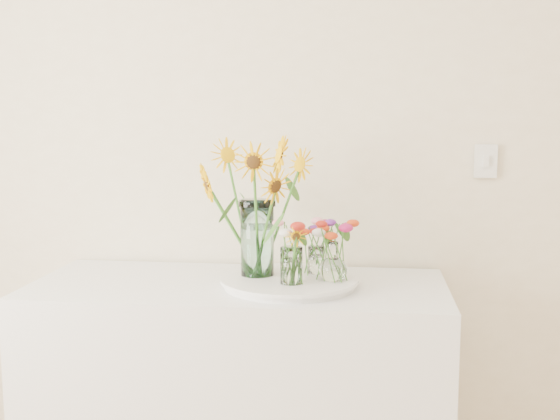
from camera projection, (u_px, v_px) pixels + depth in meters
The scene contains 10 objects.
counter at pixel (239, 409), 2.44m from camera, with size 1.40×0.60×0.90m, color white.
tray at pixel (290, 283), 2.32m from camera, with size 0.43×0.43×0.03m, color white.
mason_jar at pixel (257, 238), 2.35m from camera, with size 0.11×0.11×0.26m, color #A9DCD8.
sunflower_bouquet at pixel (257, 204), 2.33m from camera, with size 0.60×0.60×0.49m, color #FFBB05, non-canonical shape.
small_vase_a at pixel (291, 266), 2.24m from camera, with size 0.07×0.07×0.12m, color white.
wildflower_posy_a at pixel (291, 252), 2.23m from camera, with size 0.17×0.17×0.21m, color red, non-canonical shape.
small_vase_b at pixel (333, 262), 2.28m from camera, with size 0.09×0.09×0.13m, color white, non-canonical shape.
wildflower_posy_b at pixel (333, 248), 2.27m from camera, with size 0.21×0.21×0.22m, color red, non-canonical shape.
small_vase_c at pixel (316, 260), 2.38m from camera, with size 0.06×0.06×0.10m, color white.
wildflower_posy_c at pixel (316, 247), 2.38m from camera, with size 0.20×0.20×0.19m, color red, non-canonical shape.
Camera 1 is at (0.23, -0.35, 1.47)m, focal length 45.00 mm.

